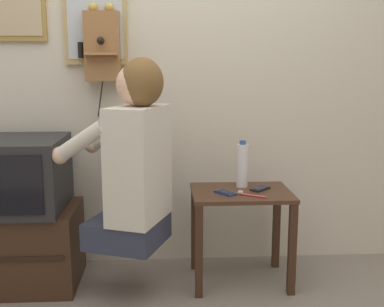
% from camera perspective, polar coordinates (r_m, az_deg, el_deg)
% --- Properties ---
extents(wall_back, '(6.80, 0.05, 2.55)m').
position_cam_1_polar(wall_back, '(2.94, -5.15, 11.42)').
color(wall_back, beige).
rests_on(wall_back, ground_plane).
extents(side_table, '(0.55, 0.41, 0.53)m').
position_cam_1_polar(side_table, '(2.73, 5.82, -6.80)').
color(side_table, '#422819').
rests_on(side_table, ground_plane).
extents(person, '(0.60, 0.54, 0.97)m').
position_cam_1_polar(person, '(2.47, -6.85, -0.63)').
color(person, '#2D3347').
rests_on(person, ground_plane).
extents(tv_stand, '(0.64, 0.46, 0.44)m').
position_cam_1_polar(tv_stand, '(2.91, -19.63, -10.35)').
color(tv_stand, '#382316').
rests_on(tv_stand, ground_plane).
extents(television, '(0.55, 0.53, 0.39)m').
position_cam_1_polar(television, '(2.80, -20.53, -2.29)').
color(television, '#232326').
rests_on(television, tv_stand).
extents(wall_phone_antique, '(0.24, 0.19, 0.81)m').
position_cam_1_polar(wall_phone_antique, '(2.87, -10.59, 12.44)').
color(wall_phone_antique, olive).
extents(framed_picture, '(0.33, 0.03, 0.43)m').
position_cam_1_polar(framed_picture, '(3.03, -20.10, 16.46)').
color(framed_picture, olive).
extents(wall_mirror, '(0.36, 0.03, 0.63)m').
position_cam_1_polar(wall_mirror, '(2.93, -11.43, 16.52)').
color(wall_mirror, tan).
extents(cell_phone_held, '(0.12, 0.14, 0.01)m').
position_cam_1_polar(cell_phone_held, '(2.63, 3.98, -4.65)').
color(cell_phone_held, navy).
rests_on(cell_phone_held, side_table).
extents(cell_phone_spare, '(0.13, 0.13, 0.01)m').
position_cam_1_polar(cell_phone_spare, '(2.74, 8.07, -4.15)').
color(cell_phone_spare, black).
rests_on(cell_phone_spare, side_table).
extents(water_bottle, '(0.07, 0.07, 0.27)m').
position_cam_1_polar(water_bottle, '(2.76, 5.98, -1.37)').
color(water_bottle, silver).
rests_on(water_bottle, side_table).
extents(toothbrush, '(0.14, 0.09, 0.02)m').
position_cam_1_polar(toothbrush, '(2.60, 6.90, -4.88)').
color(toothbrush, '#D83F4C').
rests_on(toothbrush, side_table).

